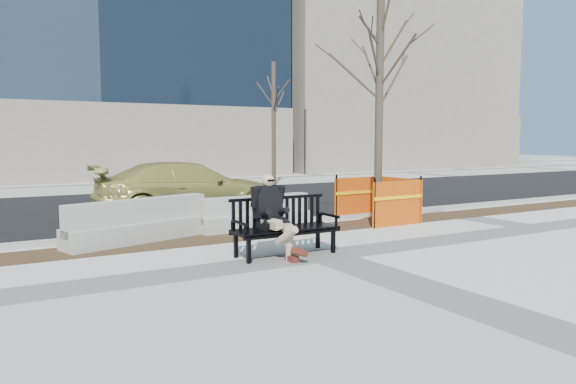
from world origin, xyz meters
The scene contains 12 objects.
ground centered at (0.00, 0.00, 0.00)m, with size 120.00×120.00×0.00m, color beige.
mulch_strip centered at (0.00, 2.60, 0.00)m, with size 40.00×1.20×0.02m, color #47301C.
asphalt_street centered at (0.00, 8.80, 0.00)m, with size 60.00×10.40×0.01m, color black.
curb centered at (0.00, 3.55, 0.06)m, with size 60.00×0.25×0.12m, color #9E9B93.
building_right centered at (22.00, 26.00, 12.50)m, with size 20.00×12.00×25.00m, color gray.
bench centered at (-0.62, 0.38, 0.00)m, with size 2.06×0.74×1.10m, color black, non-canonical shape.
seated_man centered at (-0.90, 0.43, 0.00)m, with size 0.65×1.08×1.51m, color black, non-canonical shape.
tree_fence centered at (3.51, 2.72, 0.00)m, with size 2.47×2.47×6.16m, color orange, non-canonical shape.
sedan centered at (-0.38, 6.28, 0.00)m, with size 2.14×5.27×1.53m, color #A29747.
jersey_barrier_left centered at (-2.64, 3.06, 0.00)m, with size 3.22×0.64×0.92m, color #A09D95, non-canonical shape.
jersey_barrier_right centered at (0.21, 3.29, 0.00)m, with size 2.87×0.57×0.82m, color #A3A198, non-canonical shape.
far_tree_right centered at (6.53, 13.98, 0.00)m, with size 2.29×2.29×6.18m, color #4C3B30, non-canonical shape.
Camera 1 is at (-5.54, -8.24, 2.17)m, focal length 33.63 mm.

